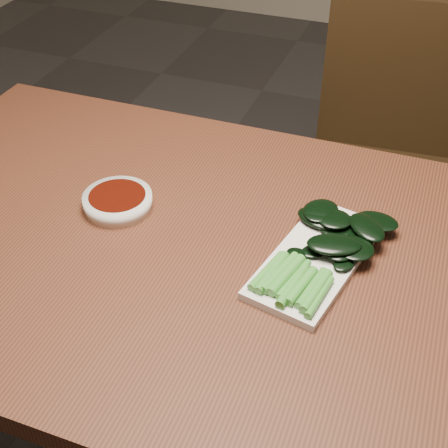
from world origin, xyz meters
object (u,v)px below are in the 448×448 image
(table, at_px, (231,282))
(serving_plate, at_px, (316,259))
(sauce_bowl, at_px, (118,201))
(gai_lan, at_px, (327,242))
(chair_far, at_px, (389,158))

(table, height_order, serving_plate, serving_plate)
(sauce_bowl, relative_size, serving_plate, 0.41)
(sauce_bowl, height_order, gai_lan, gai_lan)
(sauce_bowl, bearing_deg, chair_far, 61.50)
(table, bearing_deg, chair_far, 77.31)
(sauce_bowl, distance_m, gai_lan, 0.38)
(table, xyz_separation_m, gai_lan, (0.15, 0.05, 0.10))
(table, bearing_deg, sauce_bowl, 170.09)
(table, relative_size, sauce_bowl, 11.25)
(sauce_bowl, bearing_deg, serving_plate, -2.73)
(sauce_bowl, distance_m, serving_plate, 0.37)
(table, bearing_deg, serving_plate, 9.46)
(table, height_order, gai_lan, gai_lan)
(table, height_order, chair_far, chair_far)
(table, xyz_separation_m, sauce_bowl, (-0.23, 0.04, 0.09))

